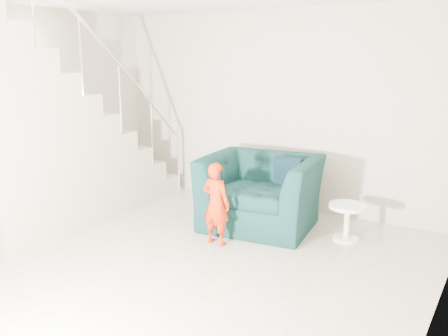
{
  "coord_description": "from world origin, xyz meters",
  "views": [
    {
      "loc": [
        2.91,
        -3.2,
        2.07
      ],
      "look_at": [
        0.15,
        1.2,
        0.85
      ],
      "focal_mm": 38.0,
      "sensor_mm": 36.0,
      "label": 1
    }
  ],
  "objects": [
    {
      "name": "armchair",
      "position": [
        0.29,
        1.83,
        0.44
      ],
      "size": [
        1.5,
        1.35,
        0.88
      ],
      "primitive_type": "imported",
      "rotation": [
        0.0,
        0.0,
        0.14
      ],
      "color": "black",
      "rests_on": "floor"
    },
    {
      "name": "toddler",
      "position": [
        0.15,
        1.03,
        0.47
      ],
      "size": [
        0.36,
        0.25,
        0.95
      ],
      "primitive_type": "imported",
      "rotation": [
        0.0,
        0.0,
        3.08
      ],
      "color": "#A91B05",
      "rests_on": "floor"
    },
    {
      "name": "throw",
      "position": [
        -0.29,
        1.72,
        0.55
      ],
      "size": [
        0.05,
        0.51,
        0.57
      ],
      "primitive_type": "cube",
      "color": "black",
      "rests_on": "armchair"
    },
    {
      "name": "side_table",
      "position": [
        1.36,
        1.93,
        0.29
      ],
      "size": [
        0.43,
        0.43,
        0.43
      ],
      "color": "white",
      "rests_on": "floor"
    },
    {
      "name": "staircase",
      "position": [
        -2.0,
        0.55,
        0.95
      ],
      "size": [
        1.02,
        3.03,
        3.62
      ],
      "color": "#ADA089",
      "rests_on": "floor"
    },
    {
      "name": "cushion",
      "position": [
        0.55,
        2.07,
        0.68
      ],
      "size": [
        0.37,
        0.18,
        0.37
      ],
      "primitive_type": "cube",
      "rotation": [
        0.21,
        0.0,
        0.0
      ],
      "color": "black",
      "rests_on": "armchair"
    },
    {
      "name": "right_wall",
      "position": [
        2.5,
        0.0,
        1.35
      ],
      "size": [
        0.0,
        5.5,
        5.5
      ],
      "primitive_type": "plane",
      "rotation": [
        1.57,
        0.0,
        -1.57
      ],
      "color": "#B0A48F",
      "rests_on": "floor"
    },
    {
      "name": "phone",
      "position": [
        0.24,
        0.98,
        0.82
      ],
      "size": [
        0.04,
        0.05,
        0.1
      ],
      "primitive_type": "cube",
      "rotation": [
        0.0,
        0.0,
        0.39
      ],
      "color": "black",
      "rests_on": "toddler"
    },
    {
      "name": "floor",
      "position": [
        0.0,
        0.0,
        0.0
      ],
      "size": [
        5.5,
        5.5,
        0.0
      ],
      "primitive_type": "plane",
      "color": "gray",
      "rests_on": "ground"
    },
    {
      "name": "back_wall",
      "position": [
        0.0,
        2.75,
        1.35
      ],
      "size": [
        5.0,
        0.0,
        5.0
      ],
      "primitive_type": "plane",
      "rotation": [
        1.57,
        0.0,
        0.0
      ],
      "color": "#B0A48F",
      "rests_on": "floor"
    }
  ]
}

